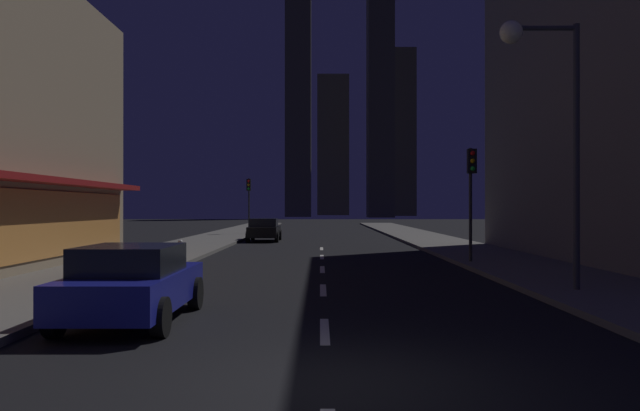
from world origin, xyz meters
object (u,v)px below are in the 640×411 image
Objects in this scene: fire_hydrant_far_left at (178,248)px; traffic_light_near_right at (469,179)px; traffic_light_far_left at (247,193)px; car_parked_far at (262,230)px; car_parked_near at (131,283)px; street_lamp_right at (541,89)px.

fire_hydrant_far_left is 12.09m from traffic_light_near_right.
car_parked_far is at bearing -76.32° from traffic_light_far_left.
fire_hydrant_far_left is at bearing 165.58° from traffic_light_near_right.
car_parked_near reaches higher than fire_hydrant_far_left.
street_lamp_right reaches higher than car_parked_near.
car_parked_near is at bearing -80.59° from fire_hydrant_far_left.
street_lamp_right is at bearing -70.81° from traffic_light_far_left.
street_lamp_right is at bearing -90.92° from traffic_light_near_right.
traffic_light_far_left is at bearing 109.19° from street_lamp_right.
traffic_light_near_right is at bearing -14.42° from fire_hydrant_far_left.
traffic_light_near_right and traffic_light_far_left have the same top height.
car_parked_far is 13.22m from fire_hydrant_far_left.
traffic_light_far_left is (-1.90, 34.71, 2.45)m from car_parked_near.
fire_hydrant_far_left is at bearing -100.02° from car_parked_far.
traffic_light_near_right reaches higher than fire_hydrant_far_left.
car_parked_far is (0.00, 26.90, 0.00)m from car_parked_near.
car_parked_far is at bearing 119.70° from traffic_light_near_right.
car_parked_near is 6.48× the size of fire_hydrant_far_left.
fire_hydrant_far_left is 0.10× the size of street_lamp_right.
car_parked_near is 10.55m from street_lamp_right.
car_parked_near is 1.01× the size of traffic_light_far_left.
car_parked_far is at bearing 110.95° from street_lamp_right.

